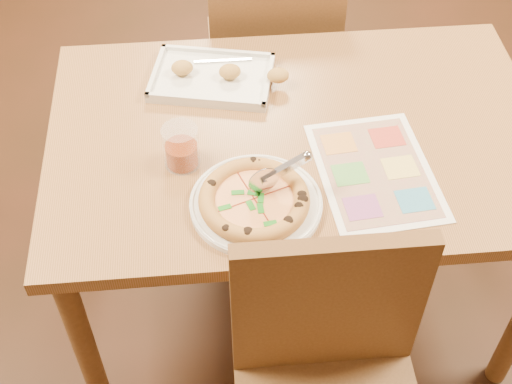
{
  "coord_description": "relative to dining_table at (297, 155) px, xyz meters",
  "views": [
    {
      "loc": [
        -0.23,
        -1.34,
        1.99
      ],
      "look_at": [
        -0.13,
        -0.24,
        0.77
      ],
      "focal_mm": 50.0,
      "sensor_mm": 36.0,
      "label": 1
    }
  ],
  "objects": [
    {
      "name": "dining_table",
      "position": [
        0.0,
        0.0,
        0.0
      ],
      "size": [
        1.3,
        0.85,
        0.72
      ],
      "color": "#95603B",
      "rests_on": "ground"
    },
    {
      "name": "chair_near",
      "position": [
        0.0,
        -0.6,
        -0.07
      ],
      "size": [
        0.42,
        0.42,
        0.47
      ],
      "color": "brown",
      "rests_on": "ground"
    },
    {
      "name": "chair_far",
      "position": [
        -0.0,
        0.6,
        -0.07
      ],
      "size": [
        0.42,
        0.42,
        0.47
      ],
      "rotation": [
        0.0,
        0.0,
        3.14
      ],
      "color": "brown",
      "rests_on": "ground"
    },
    {
      "name": "plate",
      "position": [
        -0.13,
        -0.24,
        0.09
      ],
      "size": [
        0.39,
        0.39,
        0.02
      ],
      "primitive_type": "cylinder",
      "rotation": [
        0.0,
        0.0,
        0.32
      ],
      "color": "white",
      "rests_on": "dining_table"
    },
    {
      "name": "pizza",
      "position": [
        -0.14,
        -0.25,
        0.12
      ],
      "size": [
        0.26,
        0.26,
        0.04
      ],
      "rotation": [
        0.0,
        0.0,
        0.36
      ],
      "color": "gold",
      "rests_on": "plate"
    },
    {
      "name": "pizza_cutter",
      "position": [
        -0.08,
        -0.22,
        0.17
      ],
      "size": [
        0.15,
        0.05,
        0.09
      ],
      "rotation": [
        0.0,
        0.0,
        0.29
      ],
      "color": "silver",
      "rests_on": "pizza"
    },
    {
      "name": "appetizer_tray",
      "position": [
        -0.2,
        0.22,
        0.1
      ],
      "size": [
        0.39,
        0.29,
        0.06
      ],
      "rotation": [
        0.0,
        0.0,
        -0.22
      ],
      "color": "silver",
      "rests_on": "dining_table"
    },
    {
      "name": "glass_tumbler",
      "position": [
        -0.3,
        -0.09,
        0.13
      ],
      "size": [
        0.09,
        0.09,
        0.11
      ],
      "rotation": [
        0.0,
        0.0,
        0.26
      ],
      "color": "maroon",
      "rests_on": "dining_table"
    },
    {
      "name": "menu",
      "position": [
        0.17,
        -0.16,
        0.09
      ],
      "size": [
        0.31,
        0.41,
        0.0
      ],
      "primitive_type": "cube",
      "rotation": [
        0.0,
        0.0,
        0.09
      ],
      "color": "white",
      "rests_on": "dining_table"
    }
  ]
}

